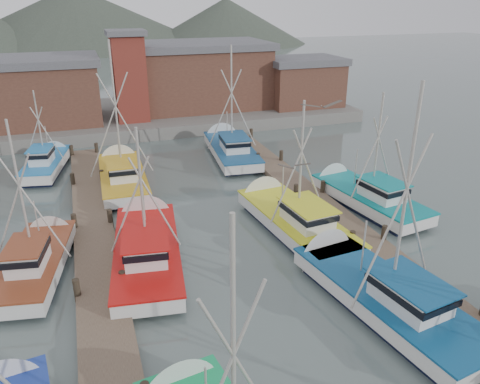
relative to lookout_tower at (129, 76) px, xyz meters
name	(u,v)px	position (x,y,z in m)	size (l,w,h in m)	color
ground	(287,334)	(2.00, -33.00, -5.55)	(260.00, 260.00, 0.00)	#4B5B58
dock_left	(103,306)	(-5.00, -28.96, -5.34)	(2.30, 46.00, 1.50)	#4D3B2F
dock_right	(377,253)	(9.00, -28.96, -5.34)	(2.30, 46.00, 1.50)	#4D3B2F
quay	(148,115)	(2.00, 4.00, -4.95)	(44.00, 16.00, 1.20)	slate
shed_left	(32,90)	(-9.00, 2.00, -1.21)	(12.72, 8.48, 6.20)	brown
shed_center	(200,74)	(8.00, 4.00, -0.86)	(14.84, 9.54, 6.90)	brown
shed_right	(302,81)	(19.00, 1.00, -1.71)	(8.48, 6.36, 5.20)	brown
lookout_tower	(129,76)	(0.00, 0.00, 0.00)	(3.60, 3.60, 8.50)	maroon
distant_hills	(49,48)	(-10.76, 89.59, -5.55)	(175.00, 140.00, 42.00)	#454F42
boat_5	(377,291)	(6.55, -32.44, -4.86)	(4.64, 10.58, 10.95)	black
boat_8	(147,247)	(-2.48, -25.16, -4.87)	(4.48, 10.46, 8.21)	black
boat_9	(291,218)	(6.04, -24.47, -4.87)	(4.04, 10.26, 8.68)	black
boat_10	(38,259)	(-7.76, -24.67, -4.87)	(3.89, 8.46, 8.54)	black
boat_11	(363,195)	(11.92, -22.99, -4.87)	(4.14, 9.47, 8.32)	black
boat_12	(122,175)	(-2.59, -14.00, -4.86)	(4.38, 9.75, 11.01)	black
boat_13	(230,148)	(6.76, -10.53, -4.87)	(4.09, 10.25, 10.14)	black
boat_14	(48,162)	(-7.81, -9.31, -4.87)	(3.73, 7.97, 6.94)	black
gull_near	(322,106)	(2.72, -33.23, 3.83)	(1.55, 0.64, 0.24)	gray
gull_far	(294,166)	(3.85, -29.10, 0.18)	(1.50, 0.66, 0.24)	gray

